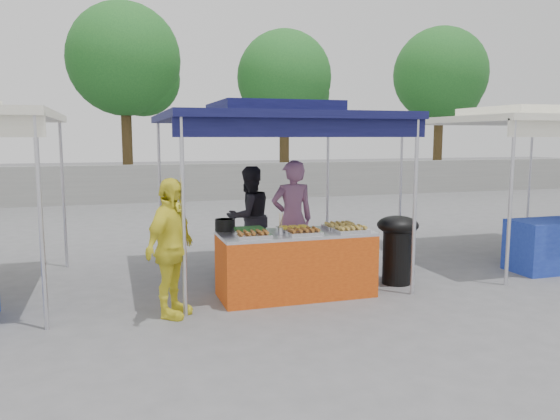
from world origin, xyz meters
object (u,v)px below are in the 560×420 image
object	(u,v)px
cooking_pot	(225,225)
helper_man	(249,217)
vendor_table	(296,264)
vendor_woman	(292,219)
customer_person	(171,248)
wok_burner	(397,243)

from	to	relation	value
cooking_pot	helper_man	world-z (taller)	helper_man
vendor_table	vendor_woman	xyz separation A→B (m)	(0.27, 0.95, 0.44)
helper_man	customer_person	distance (m)	2.58
wok_burner	vendor_woman	size ratio (longest dim) A/B	0.57
vendor_table	vendor_woman	distance (m)	1.09
helper_man	vendor_table	bearing A→B (deg)	77.12
vendor_woman	helper_man	distance (m)	0.93
vendor_table	wok_burner	xyz separation A→B (m)	(1.57, 0.14, 0.16)
vendor_woman	customer_person	xyz separation A→B (m)	(-1.92, -1.32, -0.06)
customer_person	vendor_table	bearing A→B (deg)	-42.12
vendor_table	helper_man	world-z (taller)	helper_man
vendor_table	wok_burner	world-z (taller)	wok_burner
cooking_pot	wok_burner	bearing A→B (deg)	-5.72
vendor_table	customer_person	bearing A→B (deg)	-167.55
wok_burner	customer_person	xyz separation A→B (m)	(-3.21, -0.50, 0.23)
wok_burner	vendor_woman	world-z (taller)	vendor_woman
vendor_table	cooking_pot	bearing A→B (deg)	155.91
vendor_table	wok_burner	distance (m)	1.58
vendor_table	vendor_woman	size ratio (longest dim) A/B	1.15
vendor_table	vendor_woman	world-z (taller)	vendor_woman
vendor_table	helper_man	xyz separation A→B (m)	(-0.18, 1.76, 0.38)
vendor_table	helper_man	size ratio (longest dim) A/B	1.24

